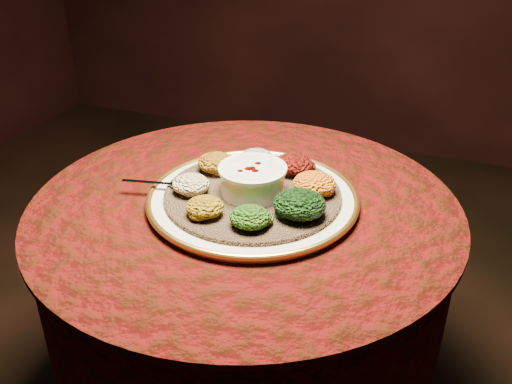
% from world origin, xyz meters
% --- Properties ---
extents(table, '(0.96, 0.96, 0.73)m').
position_xyz_m(table, '(0.00, 0.00, 0.55)').
color(table, black).
rests_on(table, ground).
extents(platter, '(0.59, 0.59, 0.02)m').
position_xyz_m(platter, '(0.02, 0.00, 0.75)').
color(platter, beige).
rests_on(platter, table).
extents(injera, '(0.50, 0.50, 0.01)m').
position_xyz_m(injera, '(0.02, 0.00, 0.76)').
color(injera, brown).
rests_on(injera, platter).
extents(stew_bowl, '(0.15, 0.15, 0.06)m').
position_xyz_m(stew_bowl, '(0.02, 0.00, 0.80)').
color(stew_bowl, silver).
rests_on(stew_bowl, injera).
extents(spoon, '(0.16, 0.05, 0.01)m').
position_xyz_m(spoon, '(-0.15, -0.03, 0.77)').
color(spoon, silver).
rests_on(spoon, injera).
extents(portion_ayib, '(0.08, 0.08, 0.04)m').
position_xyz_m(portion_ayib, '(-0.02, 0.13, 0.78)').
color(portion_ayib, beige).
rests_on(portion_ayib, injera).
extents(portion_kitfo, '(0.09, 0.09, 0.04)m').
position_xyz_m(portion_kitfo, '(0.07, 0.13, 0.78)').
color(portion_kitfo, black).
rests_on(portion_kitfo, injera).
extents(portion_tikil, '(0.09, 0.09, 0.05)m').
position_xyz_m(portion_tikil, '(0.15, 0.05, 0.78)').
color(portion_tikil, '#B4770F').
rests_on(portion_tikil, injera).
extents(portion_gomen, '(0.11, 0.10, 0.05)m').
position_xyz_m(portion_gomen, '(0.14, -0.05, 0.79)').
color(portion_gomen, black).
rests_on(portion_gomen, injera).
extents(portion_mixveg, '(0.08, 0.08, 0.04)m').
position_xyz_m(portion_mixveg, '(0.06, -0.12, 0.78)').
color(portion_mixveg, '#952709').
rests_on(portion_mixveg, injera).
extents(portion_kik, '(0.08, 0.08, 0.04)m').
position_xyz_m(portion_kik, '(-0.04, -0.12, 0.78)').
color(portion_kik, '#996E0D').
rests_on(portion_kik, injera).
extents(portion_timatim, '(0.08, 0.08, 0.04)m').
position_xyz_m(portion_timatim, '(-0.11, -0.04, 0.78)').
color(portion_timatim, maroon).
rests_on(portion_timatim, injera).
extents(portion_shiro, '(0.09, 0.08, 0.04)m').
position_xyz_m(portion_shiro, '(-0.10, 0.07, 0.78)').
color(portion_shiro, '#915E11').
rests_on(portion_shiro, injera).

